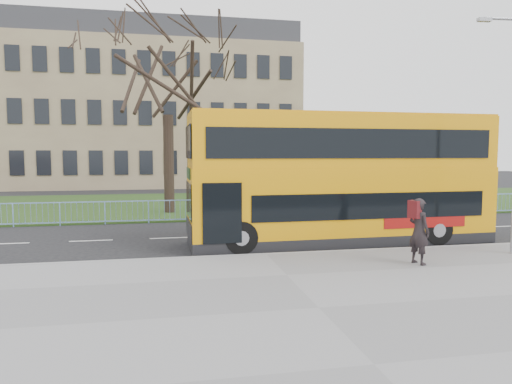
% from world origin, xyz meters
% --- Properties ---
extents(ground, '(120.00, 120.00, 0.00)m').
position_xyz_m(ground, '(0.00, 0.00, 0.00)').
color(ground, black).
rests_on(ground, ground).
extents(pavement, '(80.00, 10.50, 0.12)m').
position_xyz_m(pavement, '(0.00, -6.75, 0.06)').
color(pavement, slate).
rests_on(pavement, ground).
extents(kerb, '(80.00, 0.20, 0.14)m').
position_xyz_m(kerb, '(0.00, -1.55, 0.07)').
color(kerb, gray).
rests_on(kerb, ground).
extents(grass_verge, '(80.00, 15.40, 0.08)m').
position_xyz_m(grass_verge, '(0.00, 14.30, 0.04)').
color(grass_verge, '#203613').
rests_on(grass_verge, ground).
extents(guard_railing, '(40.00, 0.12, 1.10)m').
position_xyz_m(guard_railing, '(0.00, 6.60, 0.55)').
color(guard_railing, '#779DD4').
rests_on(guard_railing, ground).
extents(bare_tree, '(8.93, 8.93, 12.75)m').
position_xyz_m(bare_tree, '(-3.00, 10.00, 6.46)').
color(bare_tree, black).
rests_on(bare_tree, grass_verge).
extents(civic_building, '(30.00, 15.00, 14.00)m').
position_xyz_m(civic_building, '(-5.00, 35.00, 7.00)').
color(civic_building, '#7F6A50').
rests_on(civic_building, ground).
extents(yellow_bus, '(11.30, 2.90, 4.71)m').
position_xyz_m(yellow_bus, '(3.28, 0.39, 2.53)').
color(yellow_bus, orange).
rests_on(yellow_bus, ground).
extents(pedestrian, '(0.65, 0.81, 1.93)m').
position_xyz_m(pedestrian, '(4.09, -3.68, 1.09)').
color(pedestrian, black).
rests_on(pedestrian, pavement).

